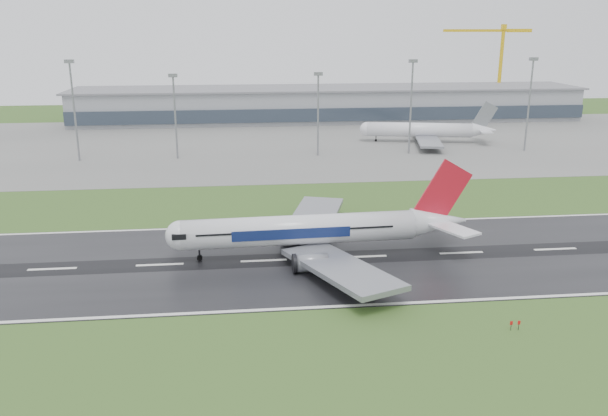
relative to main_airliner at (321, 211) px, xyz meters
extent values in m
plane|color=#31521E|center=(28.43, -2.47, -9.04)|extent=(520.00, 520.00, 0.00)
cube|color=black|center=(28.43, -2.47, -8.99)|extent=(400.00, 45.00, 0.10)
cube|color=slate|center=(28.43, 122.53, -9.00)|extent=(400.00, 130.00, 0.08)
cube|color=gray|center=(28.43, 182.53, -1.54)|extent=(240.00, 36.00, 15.00)
cylinder|color=gray|center=(-69.84, 97.53, 7.20)|extent=(0.64, 0.64, 32.49)
cylinder|color=gray|center=(-36.85, 97.53, 4.81)|extent=(0.64, 0.64, 27.70)
cylinder|color=gray|center=(12.13, 97.53, 4.88)|extent=(0.64, 0.64, 27.84)
cylinder|color=gray|center=(45.16, 97.53, 6.92)|extent=(0.64, 0.64, 31.93)
cylinder|color=gray|center=(88.73, 97.53, 7.14)|extent=(0.64, 0.64, 32.37)
camera|label=1|loc=(-15.83, -115.07, 35.17)|focal=36.35mm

